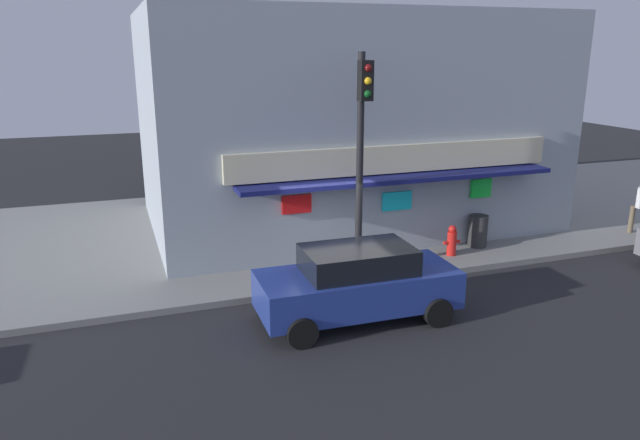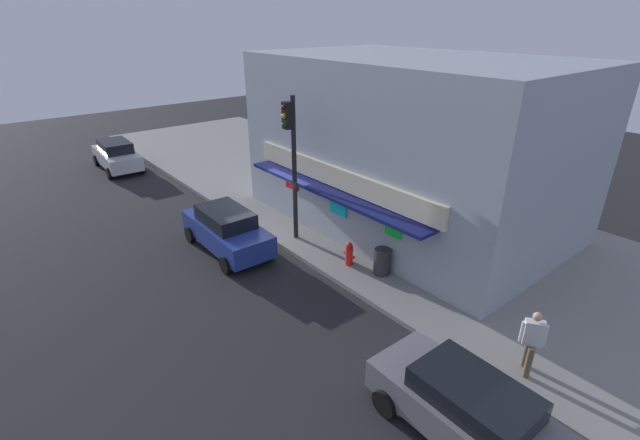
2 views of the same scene
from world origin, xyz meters
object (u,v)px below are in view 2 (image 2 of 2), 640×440
at_px(parked_car_blue, 227,229).
at_px(pedestrian, 532,340).
at_px(trash_can, 382,261).
at_px(traffic_light, 292,152).
at_px(potted_plant_by_window, 352,227).
at_px(fire_hydrant, 349,254).
at_px(potted_plant_by_doorway, 305,200).
at_px(parked_car_grey, 471,412).
at_px(parked_car_silver, 117,155).

bearing_deg(parked_car_blue, pedestrian, 13.10).
xyz_separation_m(trash_can, parked_car_blue, (-5.16, -3.09, 0.23)).
bearing_deg(parked_car_blue, traffic_light, 65.69).
bearing_deg(potted_plant_by_window, parked_car_blue, -121.56).
relative_size(fire_hydrant, parked_car_blue, 0.20).
xyz_separation_m(trash_can, potted_plant_by_window, (-2.61, 1.05, 0.03)).
distance_m(fire_hydrant, potted_plant_by_doorway, 5.33).
bearing_deg(potted_plant_by_doorway, trash_can, -12.89).
bearing_deg(parked_car_grey, parked_car_blue, 178.75).
relative_size(trash_can, potted_plant_by_doorway, 1.12).
xyz_separation_m(parked_car_grey, parked_car_blue, (-10.81, 0.24, 0.05)).
bearing_deg(parked_car_blue, potted_plant_by_window, 58.44).
bearing_deg(potted_plant_by_doorway, traffic_light, -45.88).
xyz_separation_m(pedestrian, parked_car_grey, (0.16, -2.71, -0.33)).
xyz_separation_m(traffic_light, trash_can, (4.09, 0.72, -3.07)).
bearing_deg(traffic_light, parked_car_silver, -169.93).
bearing_deg(pedestrian, trash_can, 173.62).
bearing_deg(traffic_light, pedestrian, 0.65).
height_order(parked_car_blue, parked_car_silver, parked_car_silver).
bearing_deg(potted_plant_by_window, fire_hydrant, -45.71).
distance_m(fire_hydrant, trash_can, 1.24).
distance_m(pedestrian, parked_car_silver, 23.78).
height_order(potted_plant_by_doorway, parked_car_grey, parked_car_grey).
relative_size(pedestrian, parked_car_blue, 0.40).
bearing_deg(fire_hydrant, pedestrian, -1.43).
relative_size(parked_car_grey, parked_car_blue, 1.02).
bearing_deg(potted_plant_by_doorway, parked_car_grey, -21.86).
relative_size(fire_hydrant, trash_can, 0.94).
bearing_deg(parked_car_grey, traffic_light, 165.03).
height_order(trash_can, parked_car_grey, parked_car_grey).
bearing_deg(pedestrian, parked_car_blue, -166.90).
distance_m(fire_hydrant, parked_car_blue, 4.81).
bearing_deg(parked_car_silver, pedestrian, 6.29).
height_order(pedestrian, parked_car_grey, pedestrian).
bearing_deg(pedestrian, potted_plant_by_doorway, 170.15).
height_order(traffic_light, pedestrian, traffic_light).
bearing_deg(pedestrian, parked_car_grey, -86.53).
height_order(traffic_light, potted_plant_by_window, traffic_light).
distance_m(pedestrian, parked_car_grey, 2.74).
distance_m(traffic_light, parked_car_grey, 10.49).
height_order(fire_hydrant, trash_can, trash_can).
xyz_separation_m(parked_car_grey, parked_car_silver, (-23.80, 0.11, 0.05)).
height_order(trash_can, potted_plant_by_doorway, trash_can).
distance_m(fire_hydrant, parked_car_grey, 7.39).
relative_size(fire_hydrant, parked_car_grey, 0.20).
relative_size(pedestrian, parked_car_grey, 0.39).
relative_size(fire_hydrant, pedestrian, 0.50).
height_order(fire_hydrant, parked_car_grey, parked_car_grey).
distance_m(traffic_light, potted_plant_by_window, 3.82).
bearing_deg(pedestrian, potted_plant_by_window, 168.38).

